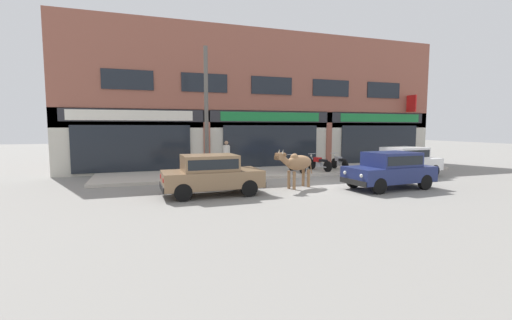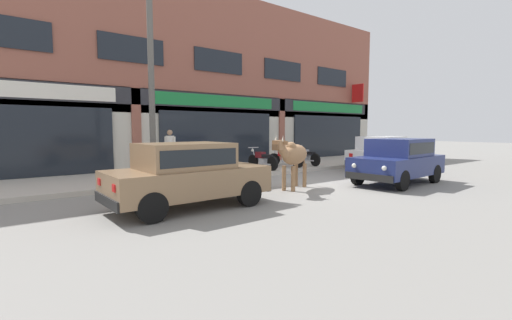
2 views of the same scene
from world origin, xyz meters
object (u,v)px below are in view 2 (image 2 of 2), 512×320
Objects in this scene: car_0 at (382,151)px; motorcycle_1 at (286,158)px; car_2 at (398,159)px; pedestrian at (170,146)px; utility_pole at (151,86)px; cow at (293,155)px; motorcycle_0 at (262,160)px; car_1 at (187,172)px; motorcycle_2 at (306,157)px.

motorcycle_1 is at bearing 144.30° from car_0.
car_0 is 1.01× the size of car_2.
pedestrian is (-5.14, 6.15, 0.31)m from car_2.
cow is at bearing -43.26° from utility_pole.
motorcycle_1 is (1.36, 0.09, 0.00)m from motorcycle_0.
car_1 is (-10.03, -1.55, 0.00)m from car_0.
pedestrian reaches higher than motorcycle_1.
motorcycle_0 is 1.37m from motorcycle_1.
pedestrian is (1.84, 5.17, 0.31)m from car_1.
cow is at bearing -169.26° from car_0.
utility_pole is (-1.38, -1.93, 1.94)m from pedestrian.
cow reaches higher than motorcycle_0.
cow is 1.27× the size of pedestrian.
cow is 0.54× the size of car_0.
motorcycle_0 is 1.02× the size of motorcycle_1.
pedestrian is 0.27× the size of utility_pole.
utility_pole reaches higher than motorcycle_2.
cow is 4.00m from motorcycle_0.
motorcycle_0 is at bearing -178.17° from motorcycle_2.
motorcycle_1 is (-0.37, 4.99, -0.29)m from car_2.
car_2 is 2.07× the size of motorcycle_1.
car_1 is 8.81m from motorcycle_2.
pedestrian is at bearing 109.52° from cow.
cow is 3.67m from car_2.
cow reaches higher than motorcycle_2.
cow is 1.12× the size of motorcycle_0.
car_0 is at bearing -35.70° from motorcycle_1.
car_0 is at bearing -48.29° from motorcycle_2.
cow is at bearing -129.72° from motorcycle_1.
motorcycle_0 is (1.69, 3.59, -0.48)m from cow.
car_0 is 1.03× the size of car_1.
utility_pole is (-9.57, 1.69, 2.25)m from car_0.
car_1 is 2.01× the size of motorcycle_2.
utility_pole is at bearing 170.00° from car_0.
motorcycle_2 is at bearing 131.71° from car_0.
motorcycle_2 is 0.31× the size of utility_pole.
car_1 is 0.62× the size of utility_pole.
car_1 is at bearing 171.97° from car_2.
car_0 is 2.10× the size of motorcycle_1.
pedestrian is (-8.19, 3.62, 0.31)m from car_0.
pedestrian is (-1.72, 4.85, 0.12)m from cow.
utility_pole is (0.46, 3.23, 2.25)m from car_1.
motorcycle_0 is at bearing 109.45° from car_2.
cow is 4.73m from utility_pole.
car_2 reaches higher than motorcycle_1.
utility_pole is (-3.10, 2.91, 2.06)m from cow.
pedestrian is 3.06m from utility_pole.
car_1 is 5.49m from pedestrian.
cow is 3.58m from car_1.
car_1 is 3.97m from utility_pole.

